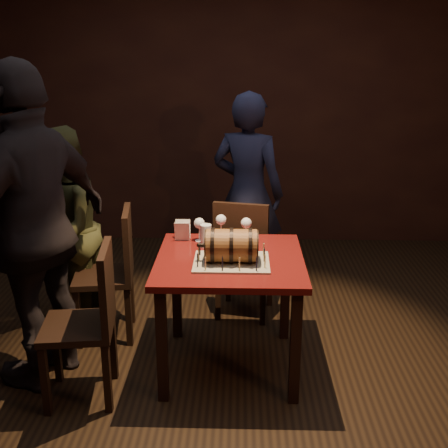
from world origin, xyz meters
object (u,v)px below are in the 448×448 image
object	(u,v)px
chair_left_front	(91,315)
person_left_front	(36,229)
pint_of_ale	(206,236)
wine_glass_right	(246,224)
barrel_cake	(231,246)
wine_glass_mid	(221,221)
chair_left_rear	(115,267)
chair_back	(243,253)
pub_table	(230,274)
wine_glass_left	(199,224)
person_back	(248,193)
person_left_rear	(63,231)

from	to	relation	value
chair_left_front	person_left_front	world-z (taller)	person_left_front
pint_of_ale	wine_glass_right	bearing A→B (deg)	25.50
wine_glass_right	barrel_cake	bearing A→B (deg)	-102.79
wine_glass_mid	chair_left_rear	bearing A→B (deg)	179.00
barrel_cake	chair_back	size ratio (longest dim) A/B	0.39
person_left_front	pub_table	bearing A→B (deg)	121.43
wine_glass_right	person_left_front	xyz separation A→B (m)	(-1.24, -0.44, 0.10)
barrel_cake	person_left_front	size ratio (longest dim) A/B	0.19
wine_glass_left	wine_glass_mid	size ratio (longest dim) A/B	1.00
wine_glass_right	chair_left_rear	xyz separation A→B (m)	(-0.91, 0.08, -0.35)
pub_table	person_left_front	distance (m)	1.19
barrel_cake	person_back	size ratio (longest dim) A/B	0.22
person_back	wine_glass_left	bearing A→B (deg)	91.13
pub_table	wine_glass_mid	distance (m)	0.45
wine_glass_mid	person_back	bearing A→B (deg)	78.12
wine_glass_mid	person_left_front	size ratio (longest dim) A/B	0.08
barrel_cake	pint_of_ale	xyz separation A→B (m)	(-0.17, 0.27, -0.04)
barrel_cake	chair_left_rear	size ratio (longest dim) A/B	0.39
wine_glass_left	wine_glass_right	xyz separation A→B (m)	(0.31, 0.01, 0.00)
pint_of_ale	chair_left_rear	xyz separation A→B (m)	(-0.65, 0.20, -0.30)
barrel_cake	wine_glass_left	size ratio (longest dim) A/B	2.27
wine_glass_left	chair_left_front	size ratio (longest dim) A/B	0.17
wine_glass_mid	person_left_rear	bearing A→B (deg)	171.93
barrel_cake	wine_glass_mid	world-z (taller)	barrel_cake
chair_left_front	barrel_cake	bearing A→B (deg)	18.04
pint_of_ale	chair_back	xyz separation A→B (m)	(0.24, 0.50, -0.30)
barrel_cake	person_back	distance (m)	1.37
person_back	pub_table	bearing A→B (deg)	104.26
pub_table	barrel_cake	size ratio (longest dim) A/B	2.47
wine_glass_mid	pint_of_ale	xyz separation A→B (m)	(-0.09, -0.19, -0.04)
wine_glass_left	chair_left_front	bearing A→B (deg)	-131.90
pub_table	wine_glass_right	world-z (taller)	wine_glass_right
chair_left_rear	chair_left_front	xyz separation A→B (m)	(0.03, -0.74, 0.00)
chair_left_front	person_left_rear	distance (m)	1.00
chair_back	person_left_front	distance (m)	1.54
chair_back	chair_left_front	world-z (taller)	same
wine_glass_right	chair_left_front	bearing A→B (deg)	-143.41
wine_glass_mid	person_left_front	bearing A→B (deg)	-154.34
pub_table	person_back	xyz separation A→B (m)	(0.12, 1.28, 0.19)
pub_table	person_left_front	size ratio (longest dim) A/B	0.46
person_back	person_left_front	world-z (taller)	person_left_front
chair_left_front	person_back	distance (m)	1.88
wine_glass_right	person_left_rear	xyz separation A→B (m)	(-1.30, 0.23, -0.13)
chair_back	person_back	xyz separation A→B (m)	(0.04, 0.59, 0.31)
wine_glass_right	chair_left_front	world-z (taller)	chair_left_front
wine_glass_left	person_left_rear	distance (m)	1.03
wine_glass_right	chair_left_rear	bearing A→B (deg)	174.92
wine_glass_left	person_left_rear	xyz separation A→B (m)	(-0.99, 0.24, -0.13)
wine_glass_mid	chair_left_front	bearing A→B (deg)	-134.66
pint_of_ale	person_back	size ratio (longest dim) A/B	0.09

